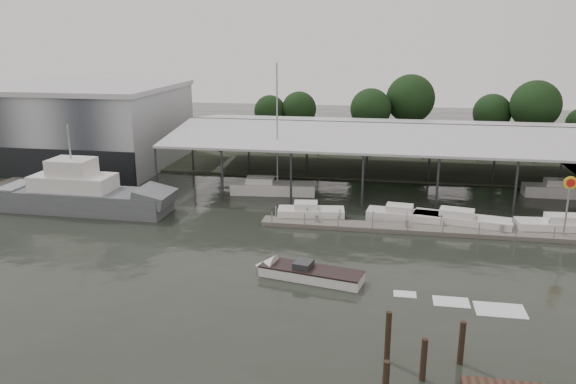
% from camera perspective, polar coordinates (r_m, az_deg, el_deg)
% --- Properties ---
extents(ground, '(200.00, 200.00, 0.00)m').
position_cam_1_polar(ground, '(43.20, -6.70, -7.27)').
color(ground, black).
rests_on(ground, ground).
extents(land_strip_far, '(140.00, 30.00, 0.30)m').
position_cam_1_polar(land_strip_far, '(82.59, 1.55, 4.06)').
color(land_strip_far, '#3C4433').
rests_on(land_strip_far, ground).
extents(land_strip_west, '(20.00, 40.00, 0.30)m').
position_cam_1_polar(land_strip_west, '(87.07, -26.83, 2.97)').
color(land_strip_west, '#3C4433').
rests_on(land_strip_west, ground).
extents(storage_warehouse, '(24.50, 20.50, 10.50)m').
position_cam_1_polar(storage_warehouse, '(79.56, -20.30, 6.44)').
color(storage_warehouse, '#A7ACB1').
rests_on(storage_warehouse, ground).
extents(covered_boat_shed, '(58.24, 24.00, 6.96)m').
position_cam_1_polar(covered_boat_shed, '(67.09, 14.38, 6.09)').
color(covered_boat_shed, silver).
rests_on(covered_boat_shed, ground).
extents(floating_dock, '(28.00, 2.00, 1.40)m').
position_cam_1_polar(floating_dock, '(50.92, 13.07, -3.72)').
color(floating_dock, slate).
rests_on(floating_dock, ground).
extents(shell_fuel_sign, '(1.10, 0.18, 5.55)m').
position_cam_1_polar(shell_fuel_sign, '(52.02, 26.63, -0.31)').
color(shell_fuel_sign, gray).
rests_on(shell_fuel_sign, ground).
extents(grey_trawler, '(17.53, 4.65, 8.84)m').
position_cam_1_polar(grey_trawler, '(58.50, -19.90, -0.31)').
color(grey_trawler, '#595D62').
rests_on(grey_trawler, ground).
extents(white_sailboat, '(9.32, 3.33, 14.22)m').
position_cam_1_polar(white_sailboat, '(61.27, -1.65, 0.46)').
color(white_sailboat, white).
rests_on(white_sailboat, ground).
extents(speedboat_underway, '(18.87, 5.77, 2.00)m').
position_cam_1_polar(speedboat_underway, '(40.52, 1.47, -8.16)').
color(speedboat_underway, white).
rests_on(speedboat_underway, ground).
extents(moored_cruiser_0, '(6.41, 2.93, 1.70)m').
position_cam_1_polar(moored_cruiser_0, '(52.79, 2.28, -2.14)').
color(moored_cruiser_0, white).
rests_on(moored_cruiser_0, ground).
extents(moored_cruiser_1, '(7.12, 3.05, 1.70)m').
position_cam_1_polar(moored_cruiser_1, '(52.99, 11.69, -2.39)').
color(moored_cruiser_1, white).
rests_on(moored_cruiser_1, ground).
extents(moored_cruiser_2, '(8.77, 3.94, 1.70)m').
position_cam_1_polar(moored_cruiser_2, '(53.00, 17.18, -2.78)').
color(moored_cruiser_2, white).
rests_on(moored_cruiser_2, ground).
extents(moored_cruiser_3, '(9.21, 2.87, 1.70)m').
position_cam_1_polar(moored_cruiser_3, '(54.92, 26.67, -3.15)').
color(moored_cruiser_3, white).
rests_on(moored_cruiser_3, ground).
extents(horizon_tree_line, '(69.15, 9.86, 11.04)m').
position_cam_1_polar(horizon_tree_line, '(88.25, 18.01, 8.08)').
color(horizon_tree_line, '#312115').
rests_on(horizon_tree_line, ground).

